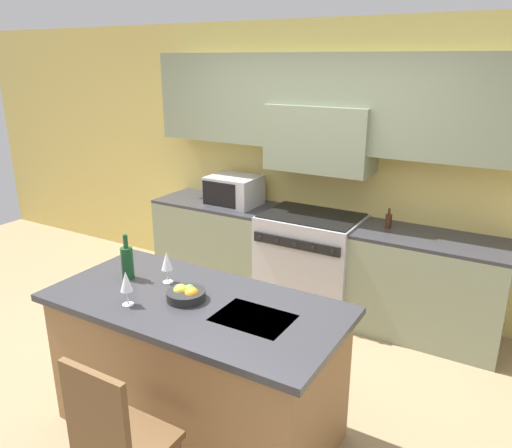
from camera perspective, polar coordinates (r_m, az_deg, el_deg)
ground_plane at (r=3.89m, az=-4.49°, el=-18.77°), size 10.00×10.00×0.00m
back_cabinetry at (r=4.82m, az=8.03°, el=9.23°), size 10.00×0.46×2.70m
back_counter at (r=4.91m, az=6.30°, el=-4.37°), size 3.48×0.62×0.91m
range_stove at (r=4.88m, az=6.21°, el=-4.27°), size 0.93×0.70×0.95m
microwave at (r=5.11m, az=-2.54°, el=3.84°), size 0.50×0.42×0.30m
kitchen_island at (r=3.35m, az=-6.76°, el=-15.76°), size 1.88×0.91×0.94m
island_chair at (r=2.76m, az=-15.76°, el=-22.57°), size 0.42×0.40×1.02m
wine_bottle at (r=3.46m, az=-14.50°, el=-4.21°), size 0.08×0.08×0.31m
wine_glass_near at (r=3.08m, az=-14.62°, el=-6.47°), size 0.08×0.08×0.22m
wine_glass_far at (r=3.32m, az=-10.16°, el=-4.25°), size 0.08×0.08×0.22m
fruit_bowl at (r=3.12m, az=-7.98°, el=-7.95°), size 0.24×0.24×0.09m
oil_bottle_on_counter at (r=4.56m, az=14.90°, el=0.36°), size 0.06×0.06×0.18m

